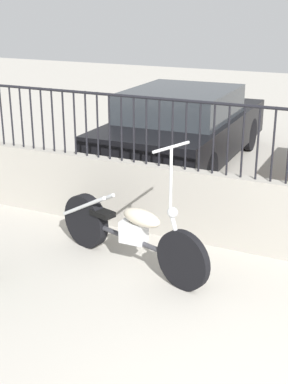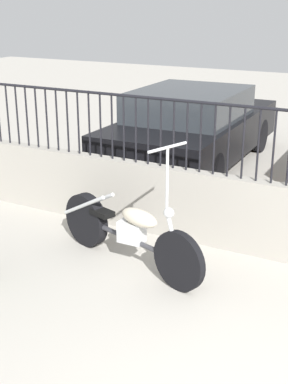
{
  "view_description": "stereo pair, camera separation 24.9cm",
  "coord_description": "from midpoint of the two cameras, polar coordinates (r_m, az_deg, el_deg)",
  "views": [
    {
      "loc": [
        0.19,
        -2.67,
        2.78
      ],
      "look_at": [
        -2.37,
        2.57,
        0.7
      ],
      "focal_mm": 50.0,
      "sensor_mm": 36.0,
      "label": 1
    },
    {
      "loc": [
        0.41,
        -2.56,
        2.78
      ],
      "look_at": [
        -2.37,
        2.57,
        0.7
      ],
      "focal_mm": 50.0,
      "sensor_mm": 36.0,
      "label": 2
    }
  ],
  "objects": [
    {
      "name": "motorcycle_dark_grey",
      "position": [
        5.95,
        -3.39,
        -4.08
      ],
      "size": [
        2.08,
        0.83,
        1.49
      ],
      "rotation": [
        0.0,
        0.0,
        -0.3
      ],
      "color": "black",
      "rests_on": "ground_plane"
    },
    {
      "name": "car_black",
      "position": [
        9.6,
        3.52,
        7.01
      ],
      "size": [
        2.04,
        4.43,
        1.37
      ],
      "rotation": [
        0.0,
        0.0,
        1.6
      ],
      "color": "black",
      "rests_on": "ground_plane"
    }
  ]
}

